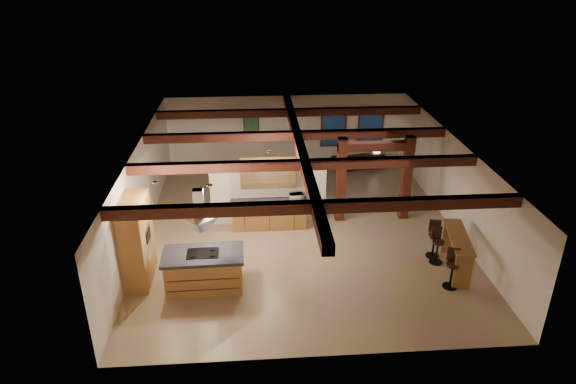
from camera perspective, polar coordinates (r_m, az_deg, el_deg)
name	(u,v)px	position (r m, az deg, el deg)	size (l,w,h in m)	color
ground	(300,227)	(17.01, 1.30, -3.94)	(12.00, 12.00, 0.00)	tan
room_walls	(300,178)	(16.22, 1.36, 1.57)	(12.00, 12.00, 12.00)	white
ceiling_beams	(300,149)	(15.86, 1.39, 4.82)	(10.00, 12.00, 0.28)	#38170E
timber_posts	(374,170)	(17.09, 9.58, 2.40)	(2.50, 0.30, 2.90)	#38170E
partition_wall	(268,192)	(16.90, -2.20, 0.02)	(3.80, 0.18, 2.20)	white
pantry_cabinet	(137,241)	(14.45, -16.47, -5.25)	(0.67, 1.60, 2.40)	#A27534
back_counter	(269,214)	(16.82, -2.12, -2.46)	(2.50, 0.66, 0.94)	#A27534
upper_display_cabinet	(268,173)	(16.42, -2.22, 2.12)	(1.80, 0.36, 0.95)	#A27534
range_hood	(201,229)	(13.42, -9.67, -4.08)	(1.10, 1.10, 1.40)	silver
back_windows	(352,127)	(22.22, 7.15, 7.17)	(2.70, 0.07, 1.70)	#38170E
framed_art	(251,125)	(21.75, -4.11, 7.46)	(0.65, 0.05, 0.85)	#38170E
recessed_cans	(214,172)	(13.99, -8.23, 2.21)	(3.16, 2.46, 0.03)	silver
kitchen_island	(204,270)	(14.06, -9.30, -8.53)	(2.16, 1.18, 1.07)	#A27534
dining_table	(300,185)	(19.26, 1.29, 0.77)	(1.86, 1.04, 0.65)	#402010
sofa	(359,159)	(21.94, 7.90, 3.63)	(2.23, 0.87, 0.65)	black
microwave	(297,197)	(16.61, 0.95, -0.57)	(0.43, 0.29, 0.24)	silver
bar_counter	(457,247)	(15.26, 18.30, -5.82)	(0.88, 2.13, 1.09)	#A27534
side_table	(376,162)	(21.92, 9.75, 3.31)	(0.42, 0.42, 0.52)	#38170E
table_lamp	(377,150)	(21.74, 9.85, 4.58)	(0.30, 0.30, 0.36)	black
bar_stool_a	(452,268)	(14.56, 17.78, -8.08)	(0.41, 0.42, 1.12)	black
bar_stool_b	(434,239)	(15.80, 15.92, -5.01)	(0.40, 0.42, 1.14)	black
bar_stool_c	(437,245)	(15.53, 16.23, -5.72)	(0.38, 0.39, 1.09)	black
dining_chairs	(300,179)	(19.15, 1.30, 1.49)	(2.24, 2.24, 1.16)	#38170E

